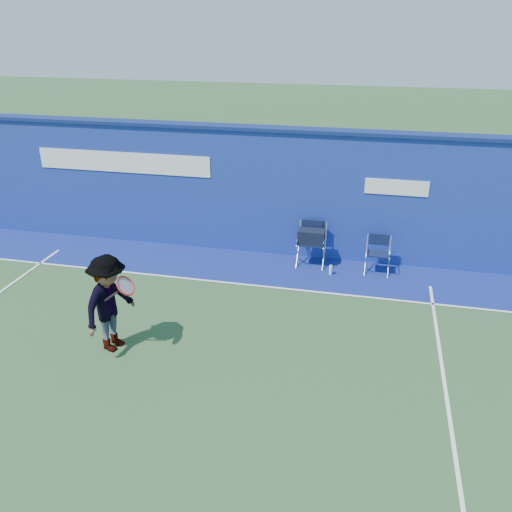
% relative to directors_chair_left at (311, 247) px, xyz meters
% --- Properties ---
extents(ground, '(80.00, 80.00, 0.00)m').
position_rel_directors_chair_left_xyz_m(ground, '(-1.79, -4.57, -0.44)').
color(ground, '#2D4E2A').
rests_on(ground, ground).
extents(stadium_wall, '(24.00, 0.50, 3.08)m').
position_rel_directors_chair_left_xyz_m(stadium_wall, '(-1.80, 0.63, 1.11)').
color(stadium_wall, navy).
rests_on(stadium_wall, ground).
extents(out_of_bounds_strip, '(24.00, 1.80, 0.01)m').
position_rel_directors_chair_left_xyz_m(out_of_bounds_strip, '(-1.79, -0.47, -0.44)').
color(out_of_bounds_strip, navy).
rests_on(out_of_bounds_strip, ground).
extents(court_lines, '(24.00, 12.00, 0.01)m').
position_rel_directors_chair_left_xyz_m(court_lines, '(-1.79, -3.97, -0.43)').
color(court_lines, white).
rests_on(court_lines, out_of_bounds_strip).
extents(directors_chair_left, '(0.61, 0.57, 1.04)m').
position_rel_directors_chair_left_xyz_m(directors_chair_left, '(0.00, 0.00, 0.00)').
color(directors_chair_left, silver).
rests_on(directors_chair_left, ground).
extents(directors_chair_right, '(0.52, 0.46, 0.87)m').
position_rel_directors_chair_left_xyz_m(directors_chair_right, '(1.53, -0.09, -0.17)').
color(directors_chair_right, silver).
rests_on(directors_chair_right, ground).
extents(water_bottle, '(0.07, 0.07, 0.23)m').
position_rel_directors_chair_left_xyz_m(water_bottle, '(0.52, -0.44, -0.33)').
color(water_bottle, white).
rests_on(water_bottle, ground).
extents(tennis_player, '(1.00, 1.27, 1.78)m').
position_rel_directors_chair_left_xyz_m(tennis_player, '(-2.96, -4.23, 0.45)').
color(tennis_player, '#EA4738').
rests_on(tennis_player, ground).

